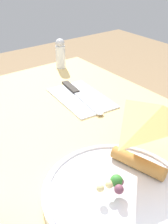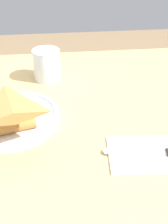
{
  "view_description": "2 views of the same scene",
  "coord_description": "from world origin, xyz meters",
  "px_view_note": "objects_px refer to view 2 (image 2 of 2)",
  "views": [
    {
      "loc": [
        0.36,
        -0.2,
        1.14
      ],
      "look_at": [
        -0.07,
        0.12,
        0.83
      ],
      "focal_mm": 45.0,
      "sensor_mm": 36.0,
      "label": 1
    },
    {
      "loc": [
        -0.0,
        0.64,
        1.2
      ],
      "look_at": [
        -0.06,
        0.09,
        0.82
      ],
      "focal_mm": 45.0,
      "sensor_mm": 36.0,
      "label": 2
    }
  ],
  "objects_px": {
    "napkin_folded": "(154,154)",
    "plate_pizza": "(10,117)",
    "butter_knife": "(160,152)",
    "milk_glass": "(47,65)",
    "dining_table": "(60,144)"
  },
  "relations": [
    {
      "from": "milk_glass",
      "to": "butter_knife",
      "type": "bearing_deg",
      "value": 121.46
    },
    {
      "from": "plate_pizza",
      "to": "butter_knife",
      "type": "height_order",
      "value": "plate_pizza"
    },
    {
      "from": "plate_pizza",
      "to": "butter_knife",
      "type": "relative_size",
      "value": 1.14
    },
    {
      "from": "butter_knife",
      "to": "plate_pizza",
      "type": "bearing_deg",
      "value": -17.26
    },
    {
      "from": "plate_pizza",
      "to": "milk_glass",
      "type": "relative_size",
      "value": 2.57
    },
    {
      "from": "dining_table",
      "to": "plate_pizza",
      "type": "distance_m",
      "value": 0.19
    },
    {
      "from": "plate_pizza",
      "to": "dining_table",
      "type": "bearing_deg",
      "value": -160.22
    },
    {
      "from": "napkin_folded",
      "to": "plate_pizza",
      "type": "bearing_deg",
      "value": -26.53
    },
    {
      "from": "milk_glass",
      "to": "napkin_folded",
      "type": "distance_m",
      "value": 0.46
    },
    {
      "from": "dining_table",
      "to": "butter_knife",
      "type": "bearing_deg",
      "value": 135.85
    },
    {
      "from": "milk_glass",
      "to": "napkin_folded",
      "type": "xyz_separation_m",
      "value": [
        -0.23,
        0.39,
        -0.05
      ]
    },
    {
      "from": "plate_pizza",
      "to": "milk_glass",
      "type": "xyz_separation_m",
      "value": [
        -0.1,
        -0.23,
        0.03
      ]
    },
    {
      "from": "butter_knife",
      "to": "milk_glass",
      "type": "bearing_deg",
      "value": -49.83
    },
    {
      "from": "napkin_folded",
      "to": "dining_table",
      "type": "bearing_deg",
      "value": -45.52
    },
    {
      "from": "plate_pizza",
      "to": "napkin_folded",
      "type": "xyz_separation_m",
      "value": [
        -0.32,
        0.16,
        -0.01
      ]
    }
  ]
}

